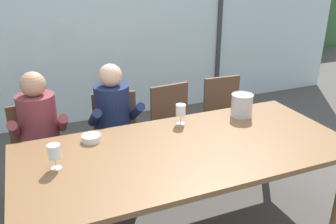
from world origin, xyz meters
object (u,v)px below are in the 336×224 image
(person_maroon_top, at_px, (40,133))
(person_navy_polo, at_px, (115,121))
(dining_table, at_px, (186,155))
(ice_bucket_primary, at_px, (242,105))
(wine_glass_near_bucket, at_px, (181,111))
(wine_glass_by_left_taster, at_px, (54,153))
(chair_left_of_center, at_px, (117,132))
(chair_center, at_px, (174,122))
(chair_right_of_center, at_px, (225,112))
(tasting_bowl, at_px, (91,138))
(chair_near_curtain, at_px, (37,146))

(person_maroon_top, xyz_separation_m, person_navy_polo, (0.65, -0.00, 0.00))
(dining_table, relative_size, ice_bucket_primary, 12.01)
(ice_bucket_primary, relative_size, wine_glass_near_bucket, 1.18)
(dining_table, xyz_separation_m, wine_glass_by_left_taster, (-0.92, 0.07, 0.18))
(wine_glass_by_left_taster, bearing_deg, wine_glass_near_bucket, 17.69)
(person_maroon_top, height_order, ice_bucket_primary, person_maroon_top)
(chair_left_of_center, bearing_deg, wine_glass_near_bucket, -43.98)
(chair_center, height_order, ice_bucket_primary, ice_bucket_primary)
(wine_glass_by_left_taster, bearing_deg, chair_right_of_center, 26.44)
(chair_center, bearing_deg, chair_right_of_center, -2.45)
(person_maroon_top, height_order, person_navy_polo, same)
(wine_glass_near_bucket, bearing_deg, chair_left_of_center, 127.79)
(chair_right_of_center, xyz_separation_m, wine_glass_by_left_taster, (-1.86, -0.92, 0.36))
(person_navy_polo, distance_m, tasting_bowl, 0.56)
(chair_near_curtain, height_order, person_navy_polo, person_navy_polo)
(person_navy_polo, bearing_deg, chair_right_of_center, 7.34)
(person_navy_polo, bearing_deg, wine_glass_by_left_taster, -127.98)
(ice_bucket_primary, relative_size, wine_glass_by_left_taster, 1.18)
(chair_right_of_center, bearing_deg, dining_table, -130.96)
(person_maroon_top, distance_m, ice_bucket_primary, 1.75)
(chair_left_of_center, bearing_deg, ice_bucket_primary, -22.97)
(tasting_bowl, xyz_separation_m, wine_glass_near_bucket, (0.76, 0.03, 0.09))
(chair_right_of_center, bearing_deg, chair_near_curtain, -175.91)
(chair_right_of_center, distance_m, person_navy_polo, 1.29)
(dining_table, distance_m, chair_left_of_center, 1.01)
(person_navy_polo, bearing_deg, person_maroon_top, 179.99)
(person_maroon_top, bearing_deg, chair_left_of_center, 11.41)
(dining_table, distance_m, wine_glass_by_left_taster, 0.94)
(dining_table, relative_size, chair_center, 2.78)
(chair_right_of_center, relative_size, wine_glass_by_left_taster, 5.09)
(chair_left_of_center, height_order, person_maroon_top, person_maroon_top)
(chair_left_of_center, xyz_separation_m, chair_right_of_center, (1.23, 0.04, 0.00))
(person_navy_polo, distance_m, ice_bucket_primary, 1.14)
(chair_left_of_center, bearing_deg, person_maroon_top, -161.86)
(person_maroon_top, relative_size, wine_glass_near_bucket, 6.92)
(person_navy_polo, distance_m, wine_glass_near_bucket, 0.65)
(chair_near_curtain, relative_size, ice_bucket_primary, 4.32)
(person_maroon_top, bearing_deg, ice_bucket_primary, -14.43)
(chair_center, distance_m, wine_glass_by_left_taster, 1.57)
(ice_bucket_primary, height_order, wine_glass_by_left_taster, ice_bucket_primary)
(chair_center, distance_m, tasting_bowl, 1.15)
(chair_center, bearing_deg, tasting_bowl, -153.14)
(chair_near_curtain, xyz_separation_m, chair_center, (1.33, 0.02, 0.00))
(dining_table, xyz_separation_m, tasting_bowl, (-0.62, 0.37, 0.09))
(chair_near_curtain, relative_size, person_maroon_top, 0.73)
(ice_bucket_primary, bearing_deg, chair_near_curtain, 160.98)
(tasting_bowl, bearing_deg, wine_glass_by_left_taster, -134.03)
(chair_near_curtain, height_order, person_maroon_top, person_maroon_top)
(ice_bucket_primary, bearing_deg, wine_glass_by_left_taster, -170.08)
(chair_left_of_center, height_order, ice_bucket_primary, ice_bucket_primary)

